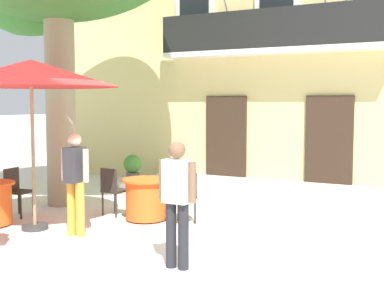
# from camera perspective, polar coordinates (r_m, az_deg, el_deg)

# --- Properties ---
(ground_plane) EXTENTS (120.00, 120.00, 0.00)m
(ground_plane) POSITION_cam_1_polar(r_m,az_deg,el_deg) (8.39, -4.81, -10.09)
(ground_plane) COLOR silver
(building_facade) EXTENTS (13.00, 5.09, 7.50)m
(building_facade) POSITION_cam_1_polar(r_m,az_deg,el_deg) (14.45, 12.03, 11.03)
(building_facade) COLOR #DBC67F
(building_facade) RESTS_ON ground
(entrance_step_platform) EXTENTS (6.17, 2.22, 0.25)m
(entrance_step_platform) POSITION_cam_1_polar(r_m,az_deg,el_deg) (11.59, 7.65, -5.33)
(entrance_step_platform) COLOR silver
(entrance_step_platform) RESTS_ON ground
(cafe_chair_near_tree_1) EXTENTS (0.44, 0.44, 0.91)m
(cafe_chair_near_tree_1) POSITION_cam_1_polar(r_m,az_deg,el_deg) (10.06, -19.29, -4.77)
(cafe_chair_near_tree_1) COLOR #2D2823
(cafe_chair_near_tree_1) RESTS_ON ground
(cafe_table_middle) EXTENTS (0.86, 0.86, 0.76)m
(cafe_table_middle) POSITION_cam_1_polar(r_m,az_deg,el_deg) (9.25, -5.23, -6.20)
(cafe_table_middle) COLOR #EA561E
(cafe_table_middle) RESTS_ON ground
(cafe_chair_middle_0) EXTENTS (0.40, 0.40, 0.91)m
(cafe_chair_middle_0) POSITION_cam_1_polar(r_m,az_deg,el_deg) (8.90, -0.91, -5.71)
(cafe_chair_middle_0) COLOR #2D2823
(cafe_chair_middle_0) RESTS_ON ground
(cafe_chair_middle_1) EXTENTS (0.44, 0.44, 0.91)m
(cafe_chair_middle_1) POSITION_cam_1_polar(r_m,az_deg,el_deg) (9.65, -8.98, -4.94)
(cafe_chair_middle_1) COLOR #2D2823
(cafe_chair_middle_1) RESTS_ON ground
(cafe_umbrella) EXTENTS (2.90, 2.90, 2.85)m
(cafe_umbrella) POSITION_cam_1_polar(r_m,az_deg,el_deg) (8.80, -17.76, 7.56)
(cafe_umbrella) COLOR #997A56
(cafe_umbrella) RESTS_ON ground
(ground_planter_left) EXTENTS (0.46, 0.46, 0.80)m
(ground_planter_left) POSITION_cam_1_polar(r_m,az_deg,el_deg) (13.05, -6.75, -2.75)
(ground_planter_left) COLOR slate
(ground_planter_left) RESTS_ON ground
(pedestrian_near_entrance) EXTENTS (0.53, 0.34, 1.66)m
(pedestrian_near_entrance) POSITION_cam_1_polar(r_m,az_deg,el_deg) (8.27, -13.09, -3.77)
(pedestrian_near_entrance) COLOR gold
(pedestrian_near_entrance) RESTS_ON ground
(pedestrian_mid_plaza) EXTENTS (0.53, 0.24, 1.65)m
(pedestrian_mid_plaza) POSITION_cam_1_polar(r_m,az_deg,el_deg) (6.49, -1.70, -6.03)
(pedestrian_mid_plaza) COLOR #232328
(pedestrian_mid_plaza) RESTS_ON ground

